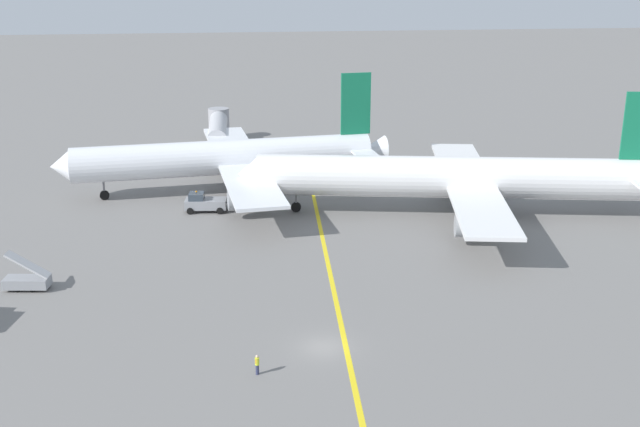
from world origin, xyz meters
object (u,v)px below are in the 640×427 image
at_px(pushback_tug, 205,203).
at_px(jet_bridge, 218,126).
at_px(gse_stair_truck_yellow, 27,280).
at_px(airliner_being_pushed, 454,178).
at_px(ground_crew_wing_walker_right, 257,364).
at_px(airliner_at_gate_left, 228,158).

xyz_separation_m(pushback_tug, jet_bridge, (1.90, 36.13, 2.81)).
distance_m(gse_stair_truck_yellow, jet_bridge, 62.93).
xyz_separation_m(airliner_being_pushed, jet_bridge, (-30.52, 41.57, -1.03)).
bearing_deg(ground_crew_wing_walker_right, airliner_being_pushed, 54.20).
bearing_deg(airliner_at_gate_left, jet_bridge, 93.11).
relative_size(airliner_at_gate_left, pushback_tug, 5.48).
distance_m(airliner_at_gate_left, pushback_tug, 10.08).
bearing_deg(airliner_at_gate_left, ground_crew_wing_walker_right, -88.30).
relative_size(pushback_tug, gse_stair_truck_yellow, 1.81).
relative_size(gse_stair_truck_yellow, ground_crew_wing_walker_right, 2.77).
bearing_deg(pushback_tug, jet_bridge, 86.98).
height_order(airliner_at_gate_left, gse_stair_truck_yellow, airliner_at_gate_left).
bearing_deg(gse_stair_truck_yellow, airliner_being_pushed, 20.06).
xyz_separation_m(airliner_at_gate_left, ground_crew_wing_walker_right, (1.55, -52.22, -4.11)).
relative_size(airliner_at_gate_left, ground_crew_wing_walker_right, 27.48).
bearing_deg(airliner_being_pushed, gse_stair_truck_yellow, -159.94).
bearing_deg(airliner_being_pushed, jet_bridge, 126.28).
distance_m(pushback_tug, gse_stair_truck_yellow, 29.43).
height_order(airliner_being_pushed, gse_stair_truck_yellow, airliner_being_pushed).
xyz_separation_m(airliner_being_pushed, gse_stair_truck_yellow, (-49.92, -18.23, -4.02)).
height_order(ground_crew_wing_walker_right, jet_bridge, jet_bridge).
distance_m(airliner_at_gate_left, jet_bridge, 27.50).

